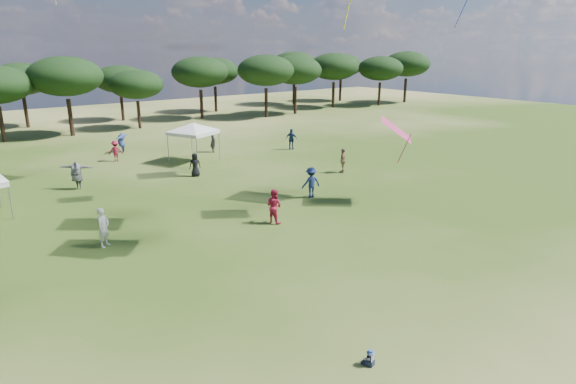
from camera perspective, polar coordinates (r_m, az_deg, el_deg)
name	(u,v)px	position (r m, az deg, el deg)	size (l,w,h in m)	color
tree_line	(48,78)	(54.44, -26.59, 12.01)	(108.78, 17.63, 7.77)	black
tent_right	(193,125)	(36.74, -11.21, 7.85)	(5.33, 5.33, 3.25)	gray
toddler	(370,358)	(14.05, 9.66, -18.85)	(0.35, 0.38, 0.47)	#151D30
festival_crowd	(115,175)	(31.25, -19.78, 1.94)	(31.30, 22.62, 1.83)	black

